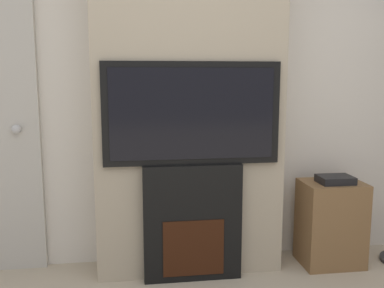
{
  "coord_description": "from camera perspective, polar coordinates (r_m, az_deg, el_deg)",
  "views": [
    {
      "loc": [
        -0.37,
        -0.94,
        1.31
      ],
      "look_at": [
        0.0,
        1.68,
        0.89
      ],
      "focal_mm": 40.0,
      "sensor_mm": 36.0,
      "label": 1
    }
  ],
  "objects": [
    {
      "name": "fireplace",
      "position": [
        2.8,
        0.0,
        -10.35
      ],
      "size": [
        0.63,
        0.15,
        0.76
      ],
      "color": "black",
      "rests_on": "ground_plane"
    },
    {
      "name": "media_stand",
      "position": [
        3.17,
        18.03,
        -9.87
      ],
      "size": [
        0.41,
        0.31,
        0.64
      ],
      "color": "brown",
      "rests_on": "ground_plane"
    },
    {
      "name": "television",
      "position": [
        2.65,
        0.01,
        4.08
      ],
      "size": [
        1.1,
        0.07,
        0.64
      ],
      "color": "black",
      "rests_on": "fireplace"
    },
    {
      "name": "chimney_breast",
      "position": [
        2.8,
        -0.47,
        9.91
      ],
      "size": [
        1.22,
        0.32,
        2.7
      ],
      "color": "tan",
      "rests_on": "ground_plane"
    },
    {
      "name": "wall_back",
      "position": [
        3.0,
        -0.96,
        9.86
      ],
      "size": [
        6.0,
        0.06,
        2.7
      ],
      "color": "silver",
      "rests_on": "ground_plane"
    }
  ]
}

